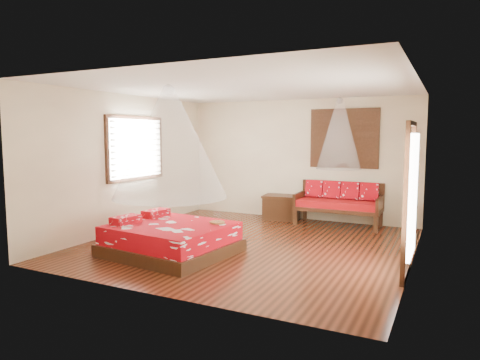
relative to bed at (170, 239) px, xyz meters
The scene contains 10 objects.
room 1.85m from the bed, 50.34° to the left, with size 5.54×5.54×2.84m.
bed is the anchor object (origin of this frame).
daybed 4.04m from the bed, 60.37° to the left, with size 1.82×0.81×0.95m.
storage_chest 3.62m from the bed, 80.00° to the left, with size 0.90×0.70×0.57m.
shutter_panel 4.62m from the bed, 62.56° to the left, with size 1.52×0.06×1.32m.
window_left 2.65m from the bed, 143.55° to the left, with size 0.10×1.74×1.34m.
glazed_door 3.77m from the bed, ahead, with size 0.08×1.02×2.16m.
wine_tray 0.84m from the bed, 30.62° to the left, with size 0.26×0.26×0.21m.
mosquito_net_main 1.60m from the bed, ahead, with size 1.87×1.87×1.80m, color white.
mosquito_net_daybed 4.29m from the bed, 59.40° to the left, with size 0.94×0.94×1.50m, color white.
Camera 1 is at (3.21, -6.88, 1.97)m, focal length 32.00 mm.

